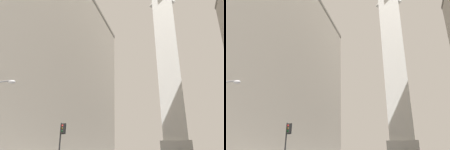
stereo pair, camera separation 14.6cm
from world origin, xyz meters
The scene contains 3 objects.
building_left centered at (-25.85, 31.24, 19.28)m, with size 20.45×52.68×38.54m.
obelisk centered at (0.00, 62.47, 27.62)m, with size 7.91×7.91×58.04m.
traffic_light_mid_left centered at (-12.61, 23.61, 3.74)m, with size 0.79×0.52×5.67m.
Camera 1 is at (1.45, -0.98, 1.43)m, focal length 35.00 mm.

